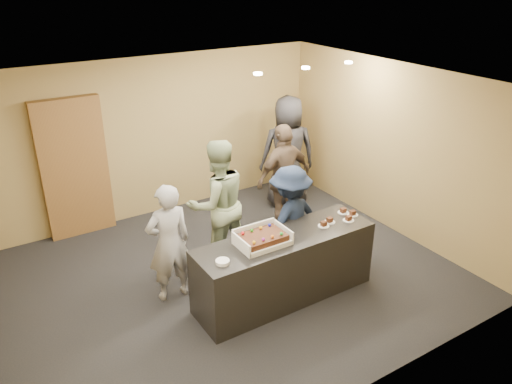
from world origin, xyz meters
TOP-DOWN VIEW (x-y plane):
  - room at (0.00, 0.00)m, footprint 6.04×6.00m
  - serving_counter at (0.41, -0.77)m, footprint 2.40×0.72m
  - storage_cabinet at (-1.36, 2.41)m, footprint 1.01×0.15m
  - cake_box at (0.07, -0.74)m, footprint 0.63×0.43m
  - sheet_cake at (0.07, -0.77)m, footprint 0.53×0.37m
  - plate_stack at (-0.55, -0.89)m, footprint 0.16×0.16m
  - slice_a at (0.99, -0.81)m, footprint 0.15×0.15m
  - slice_b at (1.13, -0.76)m, footprint 0.15×0.15m
  - slice_c at (1.37, -0.86)m, footprint 0.15×0.15m
  - slice_d at (1.46, -0.64)m, footprint 0.15×0.15m
  - slice_e at (1.52, -0.77)m, footprint 0.15×0.15m
  - person_server_grey at (-0.82, 0.02)m, footprint 0.60×0.40m
  - person_sage_man at (0.10, 0.45)m, footprint 0.94×0.75m
  - person_navy_man at (0.84, -0.27)m, footprint 1.12×0.79m
  - person_brown_extra at (1.52, 0.85)m, footprint 1.07×0.52m
  - person_dark_suit at (2.08, 1.54)m, footprint 1.14×0.96m
  - ceiling_spotlights at (1.60, 0.50)m, footprint 1.72×0.12m

SIDE VIEW (x-z plane):
  - serving_counter at x=0.41m, z-range 0.00..0.90m
  - person_navy_man at x=0.84m, z-range 0.00..1.58m
  - person_server_grey at x=-0.82m, z-range 0.00..1.60m
  - person_brown_extra at x=1.52m, z-range 0.00..1.77m
  - plate_stack at x=-0.55m, z-range 0.90..0.94m
  - slice_a at x=0.99m, z-range 0.89..0.96m
  - slice_b at x=1.13m, z-range 0.89..0.96m
  - slice_c at x=1.37m, z-range 0.89..0.96m
  - slice_d at x=1.46m, z-range 0.89..0.96m
  - slice_e at x=1.52m, z-range 0.89..0.96m
  - person_sage_man at x=0.10m, z-range 0.00..1.88m
  - cake_box at x=0.07m, z-range 0.85..1.04m
  - person_dark_suit at x=2.08m, z-range 0.00..1.99m
  - sheet_cake at x=0.07m, z-range 0.94..1.05m
  - storage_cabinet at x=-1.36m, z-range 0.00..2.22m
  - room at x=0.00m, z-range 0.00..2.70m
  - ceiling_spotlights at x=1.60m, z-range 2.66..2.69m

